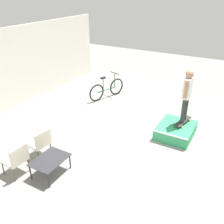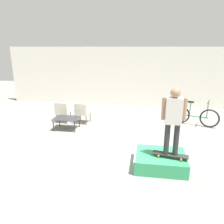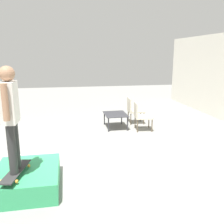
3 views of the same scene
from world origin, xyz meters
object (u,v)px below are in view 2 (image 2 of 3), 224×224
Objects in this scene: person_skater at (173,117)px; patio_chair_right at (82,112)px; skate_ramp_box at (160,161)px; skateboard_on_ramp at (170,155)px; coffee_table at (66,119)px; patio_chair_left at (62,111)px; bicycle at (195,116)px.

patio_chair_right is (-3.16, 3.06, -0.94)m from person_skater.
skateboard_on_ramp reaches higher than skate_ramp_box.
person_skater reaches higher than coffee_table.
patio_chair_left is at bearing 144.01° from person_skater.
coffee_table is 0.82m from patio_chair_right.
patio_chair_right is at bearing 135.04° from skate_ramp_box.
person_skater is 3.93m from bicycle.
skateboard_on_ramp is at bearing -33.47° from coffee_table.
skateboard_on_ramp is at bearing 142.53° from patio_chair_right.
bicycle reaches higher than skateboard_on_ramp.
patio_chair_left is at bearing 153.85° from skateboard_on_ramp.
coffee_table is 1.05× the size of patio_chair_right.
patio_chair_right reaches higher than skate_ramp_box.
skateboard_on_ramp is 1.04× the size of patio_chair_left.
skate_ramp_box is at bearing 161.31° from skateboard_on_ramp.
skateboard_on_ramp is at bearing -89.97° from bicycle.
skate_ramp_box is at bearing 145.25° from patio_chair_left.
person_skater is at bearing -33.47° from coffee_table.
person_skater is (0.23, -0.13, 1.25)m from skate_ramp_box.
person_skater is at bearing -30.05° from skate_ramp_box.
bicycle reaches higher than patio_chair_right.
patio_chair_right is at bearing 60.03° from coffee_table.
skate_ramp_box is 4.77m from patio_chair_left.
skateboard_on_ramp is (0.23, -0.13, 0.26)m from skate_ramp_box.
person_skater is 1.93× the size of patio_chair_right.
skateboard_on_ramp reaches higher than coffee_table.
bicycle is at bearing -171.40° from patio_chair_left.
patio_chair_right is at bearing -153.69° from bicycle.
bicycle reaches higher than coffee_table.
person_skater reaches higher than bicycle.
patio_chair_right is (0.41, 0.70, 0.09)m from coffee_table.
skate_ramp_box is at bearing 151.47° from person_skater.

